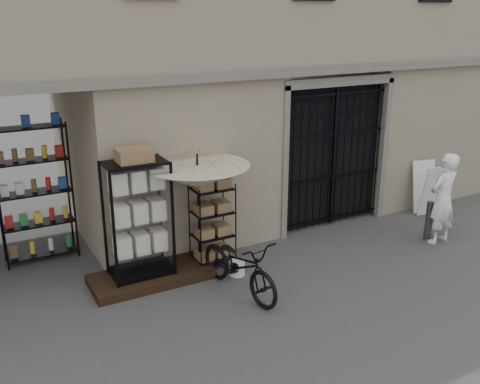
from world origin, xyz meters
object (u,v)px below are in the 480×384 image
market_umbrella (197,170)px  steel_bollard (429,221)px  bicycle (239,292)px  shopkeeper (437,242)px  white_bucket (237,268)px  wire_rack (212,226)px  display_cabinet (139,225)px  easel_sign (429,189)px

market_umbrella → steel_bollard: bearing=-12.0°
bicycle → shopkeeper: bearing=-10.9°
bicycle → market_umbrella: bearing=91.9°
white_bucket → shopkeeper: size_ratio=0.15×
wire_rack → market_umbrella: size_ratio=0.61×
white_bucket → market_umbrella: bearing=132.4°
market_umbrella → bicycle: (0.21, -1.05, -1.80)m
white_bucket → bicycle: size_ratio=0.15×
market_umbrella → steel_bollard: size_ratio=3.23×
steel_bollard → bicycle: bearing=-178.7°
white_bucket → bicycle: bearing=-114.7°
wire_rack → shopkeeper: size_ratio=0.85×
market_umbrella → white_bucket: market_umbrella is taller
white_bucket → display_cabinet: bearing=159.9°
steel_bollard → display_cabinet: bearing=169.8°
display_cabinet → easel_sign: 6.57m
white_bucket → bicycle: bicycle is taller
white_bucket → steel_bollard: bearing=-6.3°
display_cabinet → shopkeeper: bearing=-24.9°
steel_bollard → shopkeeper: bearing=-71.1°
market_umbrella → easel_sign: bearing=0.3°
white_bucket → shopkeeper: 4.16m
bicycle → steel_bollard: 4.30m
market_umbrella → bicycle: market_umbrella is taller
white_bucket → shopkeeper: (4.10, -0.65, -0.13)m
wire_rack → shopkeeper: bearing=-27.9°
easel_sign → wire_rack: bearing=-167.3°
white_bucket → steel_bollard: 4.07m
display_cabinet → wire_rack: display_cabinet is taller
wire_rack → market_umbrella: bearing=175.2°
easel_sign → bicycle: bearing=-155.7°
white_bucket → steel_bollard: steel_bollard is taller
market_umbrella → shopkeeper: bearing=-14.2°
display_cabinet → wire_rack: (1.31, -0.00, -0.27)m
display_cabinet → easel_sign: bearing=-12.9°
wire_rack → white_bucket: size_ratio=5.67×
market_umbrella → shopkeeper: (4.57, -1.16, -1.80)m
wire_rack → easel_sign: size_ratio=1.32×
display_cabinet → bicycle: (1.25, -1.09, -1.01)m
steel_bollard → shopkeeper: size_ratio=0.43×
wire_rack → steel_bollard: (4.22, -0.99, -0.36)m
easel_sign → white_bucket: bearing=-161.2°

